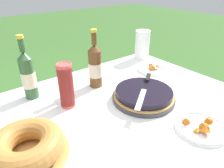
# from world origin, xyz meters

# --- Properties ---
(garden_table) EXTENTS (1.66, 1.03, 0.73)m
(garden_table) POSITION_xyz_m (0.00, 0.00, 0.67)
(garden_table) COLOR #A87A47
(garden_table) RESTS_ON ground_plane
(tablecloth) EXTENTS (1.67, 1.04, 0.10)m
(tablecloth) POSITION_xyz_m (0.00, 0.00, 0.72)
(tablecloth) COLOR white
(tablecloth) RESTS_ON garden_table
(berry_tart) EXTENTS (0.33, 0.33, 0.06)m
(berry_tart) POSITION_xyz_m (0.30, -0.02, 0.77)
(berry_tart) COLOR #38383D
(berry_tart) RESTS_ON tablecloth
(serving_knife) EXTENTS (0.32, 0.23, 0.01)m
(serving_knife) POSITION_xyz_m (0.33, -0.00, 0.80)
(serving_knife) COLOR silver
(serving_knife) RESTS_ON berry_tart
(bundt_cake) EXTENTS (0.30, 0.30, 0.09)m
(bundt_cake) POSITION_xyz_m (-0.30, -0.02, 0.78)
(bundt_cake) COLOR tan
(bundt_cake) RESTS_ON tablecloth
(cup_stack) EXTENTS (0.07, 0.07, 0.23)m
(cup_stack) POSITION_xyz_m (-0.03, 0.18, 0.85)
(cup_stack) COLOR #E04C47
(cup_stack) RESTS_ON tablecloth
(cider_bottle_green) EXTENTS (0.07, 0.07, 0.34)m
(cider_bottle_green) POSITION_xyz_m (-0.15, 0.37, 0.87)
(cider_bottle_green) COLOR #2D562D
(cider_bottle_green) RESTS_ON tablecloth
(cider_bottle_amber) EXTENTS (0.08, 0.08, 0.34)m
(cider_bottle_amber) POSITION_xyz_m (0.20, 0.26, 0.87)
(cider_bottle_amber) COLOR brown
(cider_bottle_amber) RESTS_ON tablecloth
(snack_plate_near) EXTENTS (0.22, 0.22, 0.06)m
(snack_plate_near) POSITION_xyz_m (0.32, -0.34, 0.75)
(snack_plate_near) COLOR white
(snack_plate_near) RESTS_ON tablecloth
(snack_plate_left) EXTENTS (0.19, 0.19, 0.06)m
(snack_plate_left) POSITION_xyz_m (0.62, 0.20, 0.75)
(snack_plate_left) COLOR white
(snack_plate_left) RESTS_ON tablecloth
(paper_towel_roll) EXTENTS (0.11, 0.11, 0.22)m
(paper_towel_roll) POSITION_xyz_m (0.74, 0.42, 0.85)
(paper_towel_roll) COLOR white
(paper_towel_roll) RESTS_ON tablecloth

